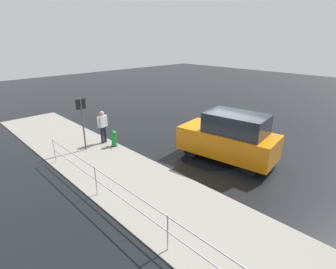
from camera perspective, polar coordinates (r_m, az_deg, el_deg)
name	(u,v)px	position (r m, az deg, el deg)	size (l,w,h in m)	color
ground_plane	(223,155)	(11.70, 11.98, -4.46)	(60.00, 60.00, 0.00)	black
kerb_strip	(150,192)	(8.90, -3.93, -12.42)	(24.00, 3.20, 0.04)	gray
moving_hatchback	(230,137)	(10.89, 13.25, -0.62)	(4.10, 2.23, 2.06)	orange
fire_hydrant	(114,139)	(12.44, -11.71, -0.93)	(0.42, 0.31, 0.80)	#197A2D
pedestrian	(103,125)	(12.77, -14.04, 2.10)	(0.30, 0.56, 1.62)	silver
metal_railing	(126,197)	(7.46, -9.15, -13.20)	(9.93, 0.04, 1.05)	#B7BABF
sign_post	(82,117)	(12.00, -18.17, 3.63)	(0.07, 0.44, 2.40)	#4C4C51
puddle_patch	(210,157)	(11.46, 9.20, -4.82)	(2.62, 2.62, 0.01)	black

